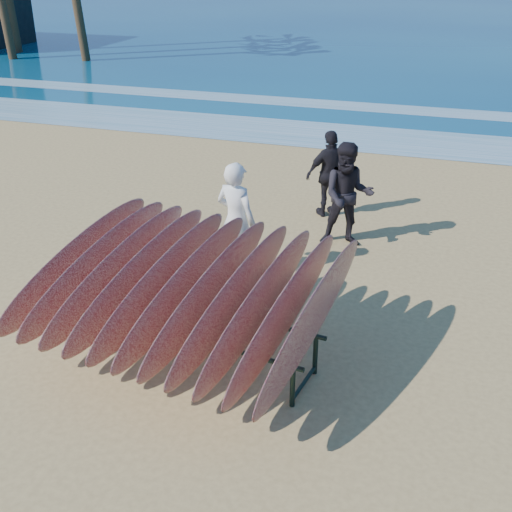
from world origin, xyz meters
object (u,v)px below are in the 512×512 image
(surfboard_rack, at_px, (186,287))
(person_white, at_px, (236,220))
(person_dark_b, at_px, (330,174))
(person_dark_a, at_px, (348,195))

(surfboard_rack, xyz_separation_m, person_white, (-0.16, 2.16, -0.06))
(person_dark_b, bearing_deg, surfboard_rack, 46.21)
(person_dark_a, bearing_deg, surfboard_rack, -120.64)
(person_white, relative_size, person_dark_a, 1.02)
(person_white, xyz_separation_m, person_dark_b, (0.81, 2.72, -0.09))
(surfboard_rack, height_order, person_dark_a, person_dark_a)
(surfboard_rack, distance_m, person_dark_b, 4.93)
(person_dark_a, height_order, person_dark_b, person_dark_a)
(person_white, height_order, person_dark_b, person_white)
(surfboard_rack, height_order, person_white, person_white)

